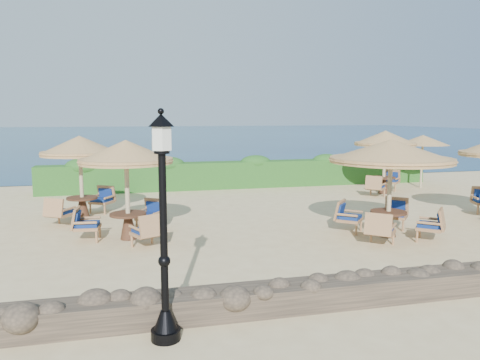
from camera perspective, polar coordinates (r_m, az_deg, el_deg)
ground at (r=14.77m, az=7.60°, el=-5.03°), size 120.00×120.00×0.00m
sea at (r=83.62m, az=-10.20°, el=5.51°), size 160.00×160.00×0.00m
hedge at (r=21.43m, az=0.62°, el=0.69°), size 18.00×0.90×1.20m
stone_wall at (r=9.44m, az=21.74°, el=-11.64°), size 15.00×0.65×0.44m
lamp_post at (r=6.83m, az=-9.28°, el=-6.91°), size 0.44×0.44×3.31m
extra_parasol at (r=22.76m, az=21.41°, el=4.54°), size 2.30×2.30×2.41m
cafe_set_0 at (r=12.61m, az=-13.66°, el=1.02°), size 2.66×2.76×2.65m
cafe_set_1 at (r=13.15m, az=17.88°, el=1.61°), size 3.30×3.30×2.65m
cafe_set_3 at (r=15.53m, az=-18.90°, el=2.45°), size 2.42×2.75×2.65m
cafe_set_4 at (r=20.52m, az=17.26°, el=3.84°), size 2.57×2.57×2.65m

